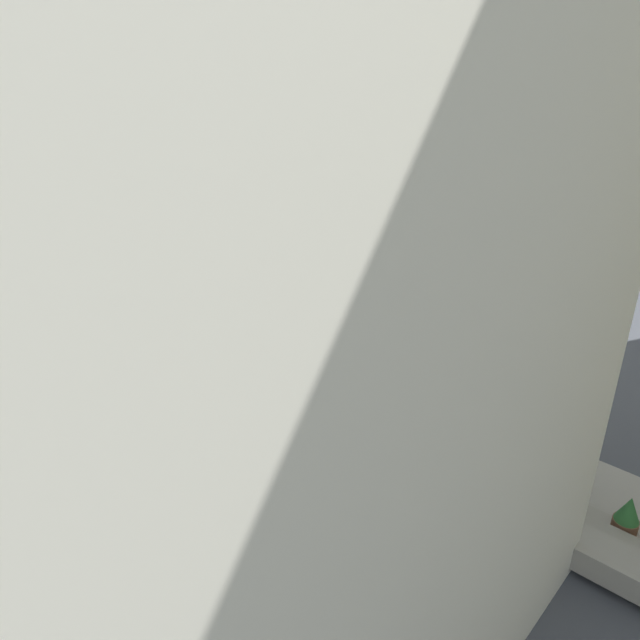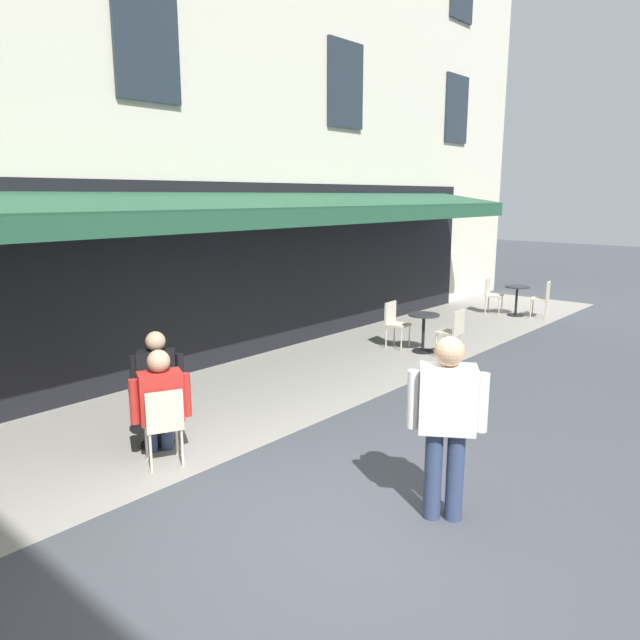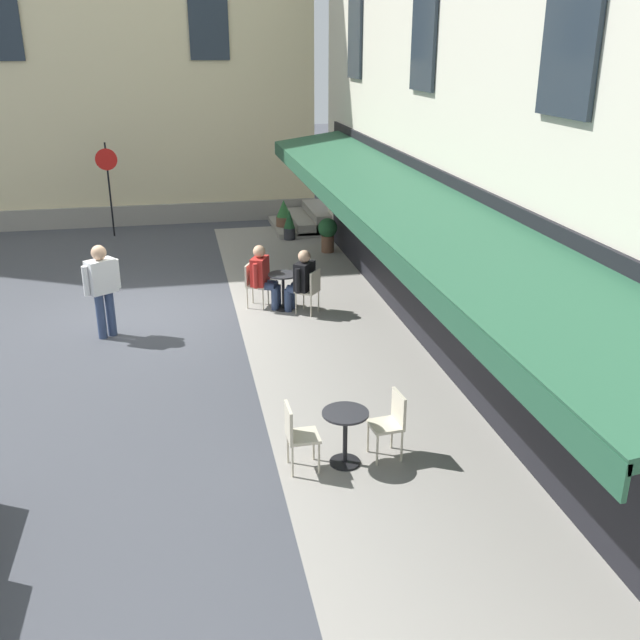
# 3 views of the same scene
# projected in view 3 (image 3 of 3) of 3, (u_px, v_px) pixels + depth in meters

# --- Properties ---
(ground_plane) EXTENTS (70.00, 70.00, 0.00)m
(ground_plane) POSITION_uv_depth(u_px,v_px,m) (146.00, 317.00, 14.24)
(ground_plane) COLOR #42444C
(sidewalk_cafe_terrace) EXTENTS (20.50, 3.20, 0.01)m
(sidewalk_cafe_terrace) POSITION_uv_depth(u_px,v_px,m) (350.00, 371.00, 11.89)
(sidewalk_cafe_terrace) COLOR gray
(sidewalk_cafe_terrace) RESTS_ON ground_plane
(back_alley_steps) EXTENTS (2.40, 1.75, 0.60)m
(back_alley_steps) POSITION_uv_depth(u_px,v_px,m) (310.00, 220.00, 21.03)
(back_alley_steps) COLOR gray
(back_alley_steps) RESTS_ON ground_plane
(cafe_table_near_entrance) EXTENTS (0.60, 0.60, 0.75)m
(cafe_table_near_entrance) POSITION_uv_depth(u_px,v_px,m) (345.00, 430.00, 9.12)
(cafe_table_near_entrance) COLOR black
(cafe_table_near_entrance) RESTS_ON ground_plane
(cafe_chair_cream_under_awning) EXTENTS (0.41, 0.41, 0.91)m
(cafe_chair_cream_under_awning) POSITION_uv_depth(u_px,v_px,m) (297.00, 432.00, 8.97)
(cafe_chair_cream_under_awning) COLOR beige
(cafe_chair_cream_under_awning) RESTS_ON ground_plane
(cafe_chair_cream_facing_street) EXTENTS (0.44, 0.44, 0.91)m
(cafe_chair_cream_facing_street) POSITION_uv_depth(u_px,v_px,m) (391.00, 419.00, 9.27)
(cafe_chair_cream_facing_street) COLOR beige
(cafe_chair_cream_facing_street) RESTS_ON ground_plane
(cafe_table_streetside) EXTENTS (0.60, 0.60, 0.75)m
(cafe_table_streetside) POSITION_uv_depth(u_px,v_px,m) (283.00, 286.00, 14.52)
(cafe_table_streetside) COLOR black
(cafe_table_streetside) RESTS_ON ground_plane
(cafe_chair_cream_by_window) EXTENTS (0.53, 0.53, 0.91)m
(cafe_chair_cream_by_window) POSITION_uv_depth(u_px,v_px,m) (254.00, 281.00, 14.64)
(cafe_chair_cream_by_window) COLOR beige
(cafe_chair_cream_by_window) RESTS_ON ground_plane
(cafe_chair_cream_kerbside) EXTENTS (0.56, 0.56, 0.91)m
(cafe_chair_cream_kerbside) POSITION_uv_depth(u_px,v_px,m) (311.00, 288.00, 14.23)
(cafe_chair_cream_kerbside) COLOR beige
(cafe_chair_cream_kerbside) RESTS_ON ground_plane
(seated_patron_in_red) EXTENTS (0.62, 0.64, 1.31)m
(seated_patron_in_red) POSITION_uv_depth(u_px,v_px,m) (263.00, 275.00, 14.53)
(seated_patron_in_red) COLOR navy
(seated_patron_in_red) RESTS_ON ground_plane
(seated_companion_in_black) EXTENTS (0.63, 0.64, 1.31)m
(seated_companion_in_black) POSITION_uv_depth(u_px,v_px,m) (301.00, 279.00, 14.27)
(seated_companion_in_black) COLOR navy
(seated_companion_in_black) RESTS_ON ground_plane
(walking_pedestrian_in_white) EXTENTS (0.52, 0.62, 1.75)m
(walking_pedestrian_in_white) POSITION_uv_depth(u_px,v_px,m) (102.00, 284.00, 12.94)
(walking_pedestrian_in_white) COLOR navy
(walking_pedestrian_in_white) RESTS_ON ground_plane
(no_parking_sign) EXTENTS (0.09, 0.59, 2.60)m
(no_parking_sign) POSITION_uv_depth(u_px,v_px,m) (108.00, 172.00, 19.55)
(no_parking_sign) COLOR black
(no_parking_sign) RESTS_ON ground_plane
(potted_plant_by_steps) EXTENTS (0.45, 0.45, 0.91)m
(potted_plant_by_steps) POSITION_uv_depth(u_px,v_px,m) (284.00, 216.00, 20.60)
(potted_plant_by_steps) COLOR brown
(potted_plant_by_steps) RESTS_ON ground_plane
(potted_plant_mid_terrace) EXTENTS (0.33, 0.33, 0.83)m
(potted_plant_mid_terrace) POSITION_uv_depth(u_px,v_px,m) (289.00, 225.00, 19.75)
(potted_plant_mid_terrace) COLOR #2D2D33
(potted_plant_mid_terrace) RESTS_ON ground_plane
(potted_plant_entrance_right) EXTENTS (0.50, 0.50, 0.90)m
(potted_plant_entrance_right) POSITION_uv_depth(u_px,v_px,m) (328.00, 232.00, 18.49)
(potted_plant_entrance_right) COLOR brown
(potted_plant_entrance_right) RESTS_ON ground_plane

